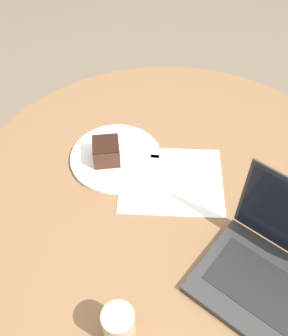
% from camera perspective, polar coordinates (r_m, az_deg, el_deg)
% --- Properties ---
extents(ground_plane, '(12.00, 12.00, 0.00)m').
position_cam_1_polar(ground_plane, '(1.72, 2.93, -18.65)').
color(ground_plane, '#6B5B4C').
extents(dining_table, '(1.21, 1.21, 0.73)m').
position_cam_1_polar(dining_table, '(1.19, 4.07, -7.84)').
color(dining_table, brown).
rests_on(dining_table, ground_plane).
extents(paper_document, '(0.34, 0.30, 0.00)m').
position_cam_1_polar(paper_document, '(1.12, 3.97, -1.76)').
color(paper_document, white).
rests_on(paper_document, dining_table).
extents(plate, '(0.27, 0.27, 0.01)m').
position_cam_1_polar(plate, '(1.17, -4.10, 1.57)').
color(plate, white).
rests_on(plate, dining_table).
extents(cake_slice, '(0.10, 0.10, 0.07)m').
position_cam_1_polar(cake_slice, '(1.13, -5.50, 2.43)').
color(cake_slice, '#472619').
rests_on(cake_slice, plate).
extents(fork, '(0.17, 0.04, 0.00)m').
position_cam_1_polar(fork, '(1.16, -0.99, 1.89)').
color(fork, silver).
rests_on(fork, plate).
extents(coffee_glass, '(0.07, 0.07, 0.10)m').
position_cam_1_polar(coffee_glass, '(0.87, -3.67, -21.80)').
color(coffee_glass, '#C6AD89').
rests_on(coffee_glass, dining_table).
extents(laptop, '(0.37, 0.34, 0.25)m').
position_cam_1_polar(laptop, '(0.96, 18.30, -14.18)').
color(laptop, '#2D2D2D').
rests_on(laptop, dining_table).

